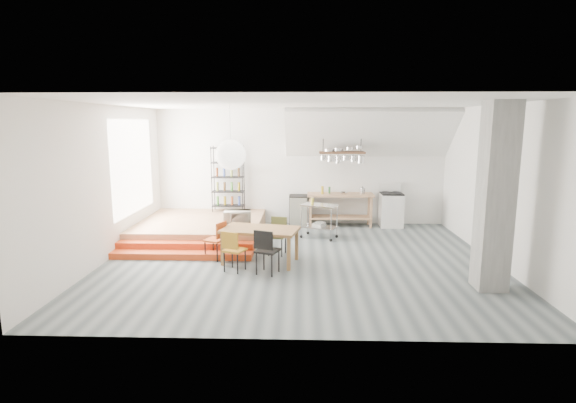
{
  "coord_description": "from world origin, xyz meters",
  "views": [
    {
      "loc": [
        0.05,
        -9.04,
        2.84
      ],
      "look_at": [
        -0.26,
        0.8,
        1.1
      ],
      "focal_mm": 28.0,
      "sensor_mm": 36.0,
      "label": 1
    }
  ],
  "objects_px": {
    "rolling_cart": "(319,216)",
    "mini_fridge": "(298,210)",
    "dining_table": "(260,232)",
    "stove": "(391,209)"
  },
  "relations": [
    {
      "from": "rolling_cart",
      "to": "mini_fridge",
      "type": "height_order",
      "value": "mini_fridge"
    },
    {
      "from": "stove",
      "to": "mini_fridge",
      "type": "relative_size",
      "value": 1.38
    },
    {
      "from": "rolling_cart",
      "to": "stove",
      "type": "bearing_deg",
      "value": 57.69
    },
    {
      "from": "stove",
      "to": "mini_fridge",
      "type": "height_order",
      "value": "stove"
    },
    {
      "from": "dining_table",
      "to": "rolling_cart",
      "type": "height_order",
      "value": "rolling_cart"
    },
    {
      "from": "rolling_cart",
      "to": "dining_table",
      "type": "bearing_deg",
      "value": -97.38
    },
    {
      "from": "stove",
      "to": "dining_table",
      "type": "bearing_deg",
      "value": -134.49
    },
    {
      "from": "dining_table",
      "to": "mini_fridge",
      "type": "xyz_separation_m",
      "value": [
        0.74,
        3.4,
        -0.22
      ]
    },
    {
      "from": "rolling_cart",
      "to": "mini_fridge",
      "type": "relative_size",
      "value": 1.13
    },
    {
      "from": "stove",
      "to": "rolling_cart",
      "type": "relative_size",
      "value": 1.22
    }
  ]
}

